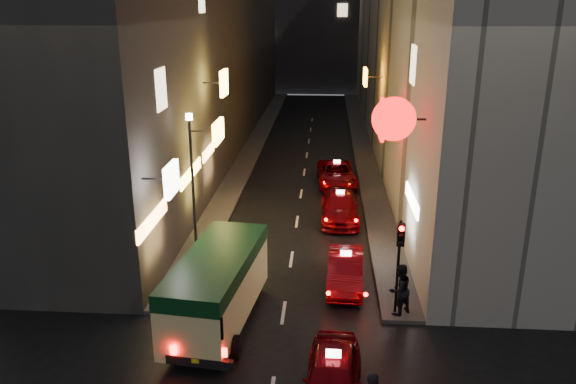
% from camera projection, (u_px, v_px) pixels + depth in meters
% --- Properties ---
extents(building_left, '(7.46, 52.02, 18.00)m').
position_uv_depth(building_left, '(203.00, 27.00, 42.10)').
color(building_left, '#373532').
rests_on(building_left, ground).
extents(building_right, '(7.96, 52.00, 18.00)m').
position_uv_depth(building_right, '(419.00, 28.00, 41.05)').
color(building_right, '#A7A499').
rests_on(building_right, ground).
extents(building_far, '(30.00, 10.00, 22.00)m').
position_uv_depth(building_far, '(318.00, 1.00, 71.22)').
color(building_far, '#333238').
rests_on(building_far, ground).
extents(sidewalk_left, '(1.50, 52.00, 0.15)m').
position_uv_depth(sidewalk_left, '(255.00, 144.00, 44.69)').
color(sidewalk_left, '#4D4B48').
rests_on(sidewalk_left, ground).
extents(sidewalk_right, '(1.50, 52.00, 0.15)m').
position_uv_depth(sidewalk_right, '(362.00, 145.00, 44.13)').
color(sidewalk_right, '#4D4B48').
rests_on(sidewalk_right, ground).
extents(minibus, '(2.84, 6.32, 2.62)m').
position_uv_depth(minibus, '(217.00, 281.00, 19.10)').
color(minibus, '#F0EE96').
rests_on(minibus, ground).
extents(taxi_near, '(2.34, 5.08, 1.75)m').
position_uv_depth(taxi_near, '(333.00, 374.00, 15.68)').
color(taxi_near, '#700309').
rests_on(taxi_near, ground).
extents(taxi_second, '(2.12, 4.79, 1.67)m').
position_uv_depth(taxi_second, '(345.00, 268.00, 22.08)').
color(taxi_second, '#700309').
rests_on(taxi_second, ground).
extents(taxi_third, '(2.10, 5.10, 1.79)m').
position_uv_depth(taxi_third, '(340.00, 204.00, 28.94)').
color(taxi_third, '#700309').
rests_on(taxi_third, ground).
extents(taxi_far, '(2.42, 5.19, 1.78)m').
position_uv_depth(taxi_far, '(337.00, 172.00, 34.56)').
color(taxi_far, '#700309').
rests_on(taxi_far, ground).
extents(pedestrian_sidewalk, '(0.95, 0.89, 2.15)m').
position_uv_depth(pedestrian_sidewalk, '(400.00, 286.00, 19.65)').
color(pedestrian_sidewalk, black).
rests_on(pedestrian_sidewalk, sidewalk_right).
extents(traffic_light, '(0.26, 0.43, 3.50)m').
position_uv_depth(traffic_light, '(400.00, 248.00, 19.16)').
color(traffic_light, black).
rests_on(traffic_light, sidewalk_right).
extents(lamp_post, '(0.28, 0.28, 6.22)m').
position_uv_depth(lamp_post, '(192.00, 176.00, 23.66)').
color(lamp_post, black).
rests_on(lamp_post, sidewalk_left).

